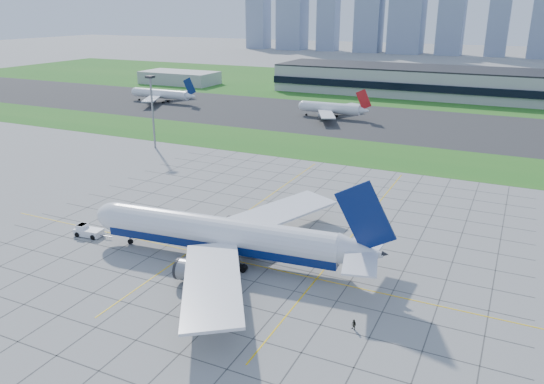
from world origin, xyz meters
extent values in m
plane|color=#959690|center=(0.00, 0.00, 0.00)|extent=(1400.00, 1400.00, 0.00)
cube|color=#21671D|center=(0.00, 90.00, 0.02)|extent=(700.00, 35.00, 0.04)
cube|color=#383838|center=(0.00, 145.00, 0.03)|extent=(700.00, 75.00, 0.04)
cube|color=#21671D|center=(0.00, 255.00, 0.02)|extent=(700.00, 145.00, 0.04)
cube|color=#474744|center=(-48.00, 10.00, 0.01)|extent=(0.18, 130.00, 0.02)
cube|color=#474744|center=(-40.00, 10.00, 0.01)|extent=(0.18, 130.00, 0.02)
cube|color=#474744|center=(-32.00, 10.00, 0.01)|extent=(0.18, 130.00, 0.02)
cube|color=#474744|center=(-24.00, 10.00, 0.01)|extent=(0.18, 130.00, 0.02)
cube|color=#474744|center=(-16.00, 10.00, 0.01)|extent=(0.18, 130.00, 0.02)
cube|color=#474744|center=(-8.00, 10.00, 0.01)|extent=(0.18, 130.00, 0.02)
cube|color=#474744|center=(0.00, 10.00, 0.01)|extent=(0.18, 130.00, 0.02)
cube|color=#474744|center=(8.00, 10.00, 0.01)|extent=(0.18, 130.00, 0.02)
cube|color=#474744|center=(16.00, 10.00, 0.01)|extent=(0.18, 130.00, 0.02)
cube|color=#474744|center=(24.00, 10.00, 0.01)|extent=(0.18, 130.00, 0.02)
cube|color=#474744|center=(32.00, 10.00, 0.01)|extent=(0.18, 130.00, 0.02)
cube|color=#474744|center=(40.00, 10.00, 0.01)|extent=(0.18, 130.00, 0.02)
cube|color=#474744|center=(48.00, 10.00, 0.01)|extent=(0.18, 130.00, 0.02)
cube|color=#474744|center=(0.00, -40.00, 0.01)|extent=(110.00, 0.18, 0.02)
cube|color=#474744|center=(0.00, -32.00, 0.01)|extent=(110.00, 0.18, 0.02)
cube|color=#474744|center=(0.00, -24.00, 0.01)|extent=(110.00, 0.18, 0.02)
cube|color=#474744|center=(0.00, -16.00, 0.01)|extent=(110.00, 0.18, 0.02)
cube|color=#474744|center=(0.00, -8.00, 0.01)|extent=(110.00, 0.18, 0.02)
cube|color=#474744|center=(0.00, 0.00, 0.01)|extent=(110.00, 0.18, 0.02)
cube|color=#474744|center=(0.00, 8.00, 0.01)|extent=(110.00, 0.18, 0.02)
cube|color=#474744|center=(0.00, 16.00, 0.01)|extent=(110.00, 0.18, 0.02)
cube|color=#474744|center=(0.00, 24.00, 0.01)|extent=(110.00, 0.18, 0.02)
cube|color=#474744|center=(0.00, 32.00, 0.01)|extent=(110.00, 0.18, 0.02)
cube|color=#474744|center=(0.00, 40.00, 0.01)|extent=(110.00, 0.18, 0.02)
cube|color=#474744|center=(0.00, 48.00, 0.01)|extent=(110.00, 0.18, 0.02)
cube|color=#474744|center=(0.00, 56.00, 0.01)|extent=(110.00, 0.18, 0.02)
cube|color=#474744|center=(0.00, 64.00, 0.01)|extent=(110.00, 0.18, 0.02)
cube|color=yellow|center=(0.00, -2.00, 0.02)|extent=(120.00, 0.25, 0.03)
cube|color=yellow|center=(-10.00, 20.00, 0.02)|extent=(0.25, 100.00, 0.03)
cube|color=yellow|center=(18.00, 20.00, 0.02)|extent=(0.25, 100.00, 0.03)
cube|color=#B7B7B2|center=(40.00, 230.00, 7.50)|extent=(260.00, 42.00, 15.00)
cube|color=black|center=(40.00, 208.50, 7.00)|extent=(260.00, 1.00, 4.00)
cube|color=black|center=(40.00, 230.00, 15.40)|extent=(260.00, 42.00, 0.80)
cube|color=#B7B7B2|center=(-160.00, 210.00, 4.00)|extent=(50.00, 25.00, 8.00)
cylinder|color=gray|center=(-70.00, 65.00, 12.50)|extent=(0.70, 0.70, 25.00)
cube|color=black|center=(-70.00, 65.00, 25.20)|extent=(2.50, 2.50, 0.80)
cube|color=#8391AC|center=(-258.00, 520.00, 34.00)|extent=(24.00, 21.60, 68.00)
cube|color=#8391AC|center=(-168.00, 520.00, 47.50)|extent=(22.00, 19.80, 95.00)
cube|color=#8391AC|center=(-78.00, 520.00, 37.00)|extent=(35.00, 31.50, 74.00)
cube|color=#8391AC|center=(14.00, 520.00, 44.00)|extent=(20.00, 18.00, 88.00)
cylinder|color=white|center=(-2.21, -2.62, 5.87)|extent=(48.60, 10.89, 6.29)
cube|color=#081953|center=(-2.21, -2.62, 3.88)|extent=(48.56, 10.47, 1.68)
ellipsoid|color=white|center=(-26.21, -4.93, 5.87)|extent=(10.62, 7.23, 6.29)
cube|color=black|center=(-28.50, -5.15, 6.39)|extent=(2.62, 3.56, 0.63)
cone|color=white|center=(25.45, 0.05, 6.18)|extent=(8.92, 6.75, 5.98)
cube|color=#081953|center=(25.97, 0.10, 13.21)|extent=(11.43, 1.62, 13.38)
cube|color=white|center=(2.44, 14.68, 4.82)|extent=(19.13, 30.80, 1.02)
cube|color=white|center=(5.67, -18.71, 4.82)|extent=(23.40, 29.96, 1.02)
cylinder|color=slate|center=(-3.26, 8.34, 2.73)|extent=(7.17, 4.62, 3.98)
cylinder|color=slate|center=(-1.15, -13.57, 2.73)|extent=(7.17, 4.62, 3.98)
cylinder|color=gray|center=(-23.60, -4.68, 1.36)|extent=(0.41, 0.41, 2.73)
cylinder|color=black|center=(-23.60, -4.68, 0.58)|extent=(1.20, 0.63, 1.15)
cylinder|color=black|center=(2.69, 1.23, 0.68)|extent=(1.48, 1.38, 1.36)
cylinder|color=black|center=(3.33, -5.45, 0.68)|extent=(1.48, 1.38, 1.36)
cube|color=white|center=(-34.68, -5.25, 0.93)|extent=(6.46, 3.48, 1.45)
cube|color=white|center=(-36.33, -5.41, 1.97)|extent=(2.07, 2.44, 1.14)
cube|color=black|center=(-36.33, -5.41, 2.17)|extent=(1.85, 2.22, 0.72)
cube|color=gray|center=(-30.26, -4.83, 0.62)|extent=(3.11, 0.48, 0.19)
cylinder|color=black|center=(-36.87, -4.11, 0.57)|extent=(1.18, 0.62, 1.14)
cylinder|color=black|center=(-36.61, -6.79, 0.57)|extent=(1.18, 0.62, 1.14)
cylinder|color=black|center=(-32.75, -3.72, 0.57)|extent=(1.18, 0.62, 1.14)
cylinder|color=black|center=(-32.50, -6.39, 0.57)|extent=(1.18, 0.62, 1.14)
imported|color=black|center=(-34.29, -4.46, 0.83)|extent=(0.47, 0.65, 1.66)
imported|color=black|center=(29.19, -15.00, 0.89)|extent=(1.06, 0.97, 1.77)
cylinder|color=white|center=(-126.82, 145.10, 4.50)|extent=(33.30, 4.80, 4.80)
cube|color=navy|center=(-108.32, 145.10, 9.50)|extent=(7.46, 0.40, 9.15)
cube|color=white|center=(-124.51, 156.10, 3.70)|extent=(13.89, 20.66, 0.40)
cube|color=white|center=(-124.51, 134.10, 3.70)|extent=(13.89, 20.66, 0.40)
cylinder|color=black|center=(-124.04, 147.30, 0.50)|extent=(1.00, 1.00, 1.00)
cylinder|color=black|center=(-124.04, 142.90, 0.50)|extent=(1.00, 1.00, 1.00)
cylinder|color=white|center=(-30.99, 144.28, 4.50)|extent=(27.12, 4.80, 4.80)
cube|color=red|center=(-15.92, 144.28, 9.50)|extent=(7.46, 0.40, 9.15)
cube|color=white|center=(-29.10, 155.28, 3.70)|extent=(13.89, 20.66, 0.40)
cube|color=white|center=(-29.10, 133.28, 3.70)|extent=(13.89, 20.66, 0.40)
cylinder|color=black|center=(-28.73, 146.48, 0.50)|extent=(1.00, 1.00, 1.00)
cylinder|color=black|center=(-28.73, 142.08, 0.50)|extent=(1.00, 1.00, 1.00)
camera|label=1|loc=(48.34, -85.17, 48.00)|focal=35.00mm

